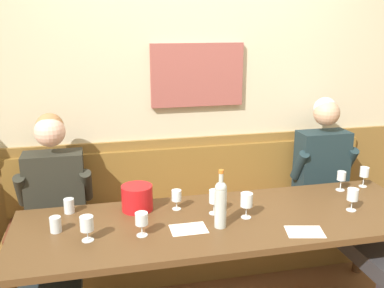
{
  "coord_description": "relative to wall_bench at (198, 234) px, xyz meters",
  "views": [
    {
      "loc": [
        -0.74,
        -2.19,
        1.9
      ],
      "look_at": [
        -0.14,
        0.45,
        1.13
      ],
      "focal_mm": 40.99,
      "sensor_mm": 36.0,
      "label": 1
    }
  ],
  "objects": [
    {
      "name": "tasting_sheet_left_guest",
      "position": [
        0.39,
        -0.95,
        0.45
      ],
      "size": [
        0.24,
        0.19,
        0.0
      ],
      "primitive_type": "cube",
      "rotation": [
        0.0,
        0.0,
        -0.23
      ],
      "color": "white",
      "rests_on": "dining_table"
    },
    {
      "name": "ice_bucket",
      "position": [
        -0.51,
        -0.43,
        0.53
      ],
      "size": [
        0.2,
        0.2,
        0.16
      ],
      "primitive_type": "cylinder",
      "color": "red",
      "rests_on": "dining_table"
    },
    {
      "name": "wine_bottle_amber_mid",
      "position": [
        -0.06,
        -0.78,
        0.6
      ],
      "size": [
        0.07,
        0.07,
        0.35
      ],
      "color": "#B9C3BD",
      "rests_on": "dining_table"
    },
    {
      "name": "wine_glass_mid_right",
      "position": [
        -0.05,
        -0.6,
        0.56
      ],
      "size": [
        0.06,
        0.06,
        0.16
      ],
      "color": "silver",
      "rests_on": "dining_table"
    },
    {
      "name": "wine_glass_mid_left",
      "position": [
        0.82,
        -0.75,
        0.55
      ],
      "size": [
        0.07,
        0.07,
        0.15
      ],
      "color": "silver",
      "rests_on": "dining_table"
    },
    {
      "name": "wine_glass_near_bucket",
      "position": [
        -0.52,
        -0.79,
        0.55
      ],
      "size": [
        0.07,
        0.07,
        0.14
      ],
      "color": "silver",
      "rests_on": "dining_table"
    },
    {
      "name": "person_right_seat",
      "position": [
        1.01,
        -0.35,
        0.36
      ],
      "size": [
        0.5,
        1.25,
        1.32
      ],
      "color": "#362F35",
      "rests_on": "ground"
    },
    {
      "name": "wall_bench",
      "position": [
        0.0,
        0.0,
        0.0
      ],
      "size": [
        2.83,
        0.42,
        0.94
      ],
      "color": "brown",
      "rests_on": "ground"
    },
    {
      "name": "tasting_sheet_right_guest",
      "position": [
        -0.25,
        -0.77,
        0.45
      ],
      "size": [
        0.21,
        0.15,
        0.0
      ],
      "primitive_type": "cube",
      "rotation": [
        0.0,
        0.0,
        -0.0
      ],
      "color": "white",
      "rests_on": "dining_table"
    },
    {
      "name": "wood_wainscot_panel",
      "position": [
        0.0,
        0.21,
        0.22
      ],
      "size": [
        6.8,
        0.03,
        1.01
      ],
      "primitive_type": "cube",
      "color": "brown",
      "rests_on": "ground"
    },
    {
      "name": "dining_table",
      "position": [
        0.0,
        -0.68,
        0.38
      ],
      "size": [
        2.53,
        0.81,
        0.73
      ],
      "color": "brown",
      "rests_on": "ground"
    },
    {
      "name": "water_tumbler_center",
      "position": [
        -0.99,
        -0.63,
        0.5
      ],
      "size": [
        0.07,
        0.07,
        0.09
      ],
      "primitive_type": "cylinder",
      "color": "silver",
      "rests_on": "dining_table"
    },
    {
      "name": "wine_glass_left_end",
      "position": [
        -0.26,
        -0.48,
        0.54
      ],
      "size": [
        0.06,
        0.06,
        0.13
      ],
      "color": "silver",
      "rests_on": "dining_table"
    },
    {
      "name": "room_wall_back",
      "position": [
        0.0,
        0.26,
        1.12
      ],
      "size": [
        6.8,
        0.12,
        2.8
      ],
      "color": "beige",
      "rests_on": "ground"
    },
    {
      "name": "wine_glass_center_rear",
      "position": [
        1.13,
        -0.4,
        0.55
      ],
      "size": [
        0.06,
        0.06,
        0.15
      ],
      "color": "silver",
      "rests_on": "dining_table"
    },
    {
      "name": "wine_glass_center_front",
      "position": [
        0.13,
        -0.7,
        0.56
      ],
      "size": [
        0.07,
        0.07,
        0.16
      ],
      "color": "silver",
      "rests_on": "dining_table"
    },
    {
      "name": "wine_glass_by_bottle",
      "position": [
        -0.82,
        -0.78,
        0.54
      ],
      "size": [
        0.07,
        0.07,
        0.14
      ],
      "color": "silver",
      "rests_on": "dining_table"
    },
    {
      "name": "water_tumbler_right",
      "position": [
        -0.93,
        -0.39,
        0.5
      ],
      "size": [
        0.06,
        0.06,
        0.09
      ],
      "primitive_type": "cylinder",
      "color": "silver",
      "rests_on": "dining_table"
    },
    {
      "name": "wine_glass_right_end",
      "position": [
        0.93,
        -0.42,
        0.55
      ],
      "size": [
        0.06,
        0.06,
        0.14
      ],
      "color": "silver",
      "rests_on": "dining_table"
    },
    {
      "name": "person_left_seat",
      "position": [
        -1.04,
        -0.36,
        0.35
      ],
      "size": [
        0.51,
        1.25,
        1.29
      ],
      "color": "#2B2837",
      "rests_on": "ground"
    }
  ]
}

